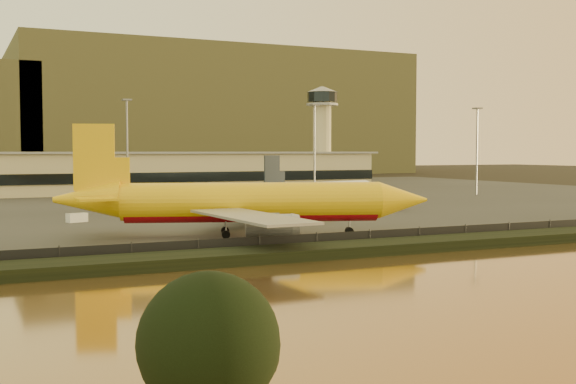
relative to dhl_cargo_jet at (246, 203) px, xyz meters
name	(u,v)px	position (x,y,z in m)	size (l,w,h in m)	color
ground	(313,238)	(8.73, -5.09, -5.22)	(900.00, 900.00, 0.00)	black
embankment	(373,248)	(8.73, -22.09, -4.52)	(320.00, 7.00, 1.40)	black
tarmac	(153,199)	(8.73, 89.91, -5.12)	(320.00, 220.00, 0.20)	#2D2D2D
perimeter_fence	(357,239)	(8.73, -18.09, -3.92)	(300.00, 0.05, 2.20)	black
terminal_building	(79,174)	(-5.79, 120.46, 1.03)	(202.00, 25.00, 12.60)	#C9B98B
control_tower	(322,127)	(78.73, 125.91, 16.44)	(11.20, 11.20, 35.50)	#C9B98B
apron_light_masts	(231,140)	(23.73, 69.91, 10.48)	(152.20, 12.20, 25.40)	slate
distant_hills	(7,118)	(-12.01, 334.91, 26.17)	(470.00, 160.00, 70.00)	brown
dhl_cargo_jet	(246,203)	(0.00, 0.00, 0.00)	(54.91, 52.29, 16.81)	yellow
white_narrowbody_jet	(323,191)	(37.59, 46.51, -1.46)	(40.17, 38.06, 11.91)	silver
gse_vehicle_yellow	(320,215)	(21.46, 16.94, -4.03)	(4.39, 1.98, 1.98)	yellow
gse_vehicle_white	(77,218)	(-19.67, 33.04, -4.21)	(3.61, 1.63, 1.63)	silver
shore_tree	(215,346)	(-30.25, -73.36, -0.01)	(6.21, 5.76, 8.28)	black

